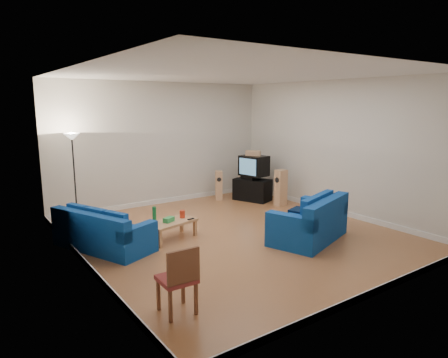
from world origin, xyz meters
TOP-DOWN VIEW (x-y plane):
  - room at (0.00, 0.00)m, footprint 6.01×6.51m
  - sofa_three_seat at (-2.49, 0.76)m, footprint 1.51×2.09m
  - sofa_loveseat at (1.03, -1.10)m, footprint 1.94×1.47m
  - coffee_table at (-1.20, 0.51)m, footprint 1.10×0.73m
  - bottle at (-1.50, 0.60)m, footprint 0.08×0.08m
  - tissue_box at (-1.25, 0.49)m, footprint 0.26×0.21m
  - red_canister at (-0.90, 0.59)m, footprint 0.12×0.12m
  - remote at (-0.81, 0.39)m, footprint 0.15×0.07m
  - tv_stand at (2.16, 2.13)m, footprint 0.87×1.11m
  - av_receiver at (2.12, 2.18)m, footprint 0.42×0.48m
  - television at (2.20, 2.12)m, footprint 0.66×0.80m
  - centre_speaker at (2.19, 2.15)m, footprint 0.36×0.41m
  - speaker_left at (1.43, 2.70)m, footprint 0.28×0.30m
  - speaker_right at (2.39, 1.23)m, footprint 0.30×0.23m
  - floor_lamp at (-2.42, 2.70)m, footprint 0.34×0.34m
  - dining_chair at (-2.45, -2.13)m, footprint 0.45×0.45m

SIDE VIEW (x-z plane):
  - sofa_three_seat at x=-2.49m, z-range -0.10..0.65m
  - tv_stand at x=2.16m, z-range 0.00..0.60m
  - coffee_table at x=-1.20m, z-range 0.13..0.50m
  - sofa_loveseat at x=1.03m, z-range -0.10..0.76m
  - remote at x=-0.81m, z-range 0.37..0.39m
  - speaker_left at x=1.43m, z-range 0.00..0.81m
  - tissue_box at x=-1.25m, z-range 0.37..0.46m
  - red_canister at x=-0.90m, z-range 0.37..0.52m
  - speaker_right at x=2.39m, z-range 0.00..0.95m
  - dining_chair at x=-2.45m, z-range 0.05..0.96m
  - bottle at x=-1.50m, z-range 0.37..0.68m
  - av_receiver at x=2.12m, z-range 0.60..0.69m
  - television at x=2.20m, z-range 0.69..1.24m
  - centre_speaker at x=2.19m, z-range 1.24..1.38m
  - room at x=0.00m, z-range -0.06..3.15m
  - floor_lamp at x=-2.42m, z-range 0.66..2.67m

